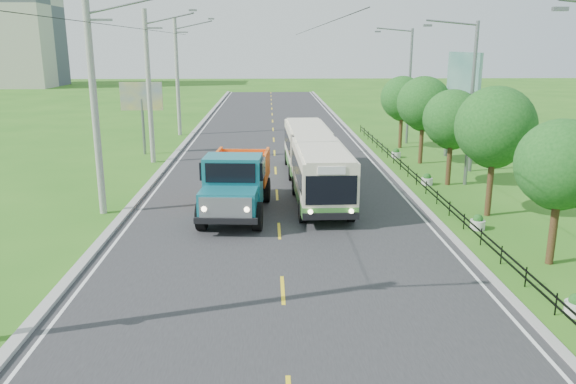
{
  "coord_description": "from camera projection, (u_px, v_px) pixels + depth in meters",
  "views": [
    {
      "loc": [
        -0.41,
        -16.83,
        7.73
      ],
      "look_at": [
        0.36,
        5.39,
        1.9
      ],
      "focal_mm": 35.0,
      "sensor_mm": 36.0,
      "label": 1
    }
  ],
  "objects": [
    {
      "name": "billboard_left",
      "position": [
        142.0,
        101.0,
        40.15
      ],
      "size": [
        3.0,
        0.2,
        5.2
      ],
      "color": "slate",
      "rests_on": "ground"
    },
    {
      "name": "centre_dash",
      "position": [
        283.0,
        290.0,
        18.24
      ],
      "size": [
        0.12,
        2.2,
        0.0
      ],
      "primitive_type": "cube",
      "color": "yellow",
      "rests_on": "road"
    },
    {
      "name": "planter_front",
      "position": [
        576.0,
        306.0,
        16.53
      ],
      "size": [
        0.64,
        0.64,
        0.67
      ],
      "color": "silver",
      "rests_on": "ground"
    },
    {
      "name": "billboard_right",
      "position": [
        463.0,
        83.0,
        36.64
      ],
      "size": [
        0.24,
        6.0,
        7.3
      ],
      "color": "slate",
      "rests_on": "ground"
    },
    {
      "name": "edge_line_right",
      "position": [
        374.0,
        163.0,
        37.8
      ],
      "size": [
        0.12,
        120.0,
        0.0
      ],
      "primitive_type": "cube",
      "color": "silver",
      "rests_on": "road"
    },
    {
      "name": "pole_mid",
      "position": [
        149.0,
        86.0,
        36.98
      ],
      "size": [
        3.51,
        0.32,
        10.0
      ],
      "color": "gray",
      "rests_on": "ground"
    },
    {
      "name": "planter_near",
      "position": [
        478.0,
        223.0,
        24.26
      ],
      "size": [
        0.64,
        0.64,
        0.67
      ],
      "color": "silver",
      "rests_on": "ground"
    },
    {
      "name": "pole_near",
      "position": [
        95.0,
        105.0,
        25.38
      ],
      "size": [
        3.51,
        0.32,
        10.0
      ],
      "color": "gray",
      "rests_on": "ground"
    },
    {
      "name": "tree_fourth",
      "position": [
        452.0,
        122.0,
        31.34
      ],
      "size": [
        3.24,
        3.31,
        5.4
      ],
      "color": "#382314",
      "rests_on": "ground"
    },
    {
      "name": "dump_truck",
      "position": [
        236.0,
        179.0,
        26.16
      ],
      "size": [
        3.22,
        7.25,
        2.97
      ],
      "rotation": [
        0.0,
        0.0,
        -0.07
      ],
      "color": "#146979",
      "rests_on": "ground"
    },
    {
      "name": "tree_third",
      "position": [
        495.0,
        130.0,
        25.44
      ],
      "size": [
        3.6,
        3.62,
        6.0
      ],
      "color": "#382314",
      "rests_on": "ground"
    },
    {
      "name": "curb_right",
      "position": [
        381.0,
        163.0,
        37.81
      ],
      "size": [
        0.3,
        120.0,
        0.1
      ],
      "primitive_type": "cube",
      "color": "#9E9E99",
      "rests_on": "ground"
    },
    {
      "name": "edge_line_left",
      "position": [
        175.0,
        165.0,
        37.35
      ],
      "size": [
        0.12,
        120.0,
        0.0
      ],
      "primitive_type": "cube",
      "color": "silver",
      "rests_on": "road"
    },
    {
      "name": "tree_fifth",
      "position": [
        424.0,
        106.0,
        37.07
      ],
      "size": [
        3.48,
        3.52,
        5.8
      ],
      "color": "#382314",
      "rests_on": "ground"
    },
    {
      "name": "railing_right",
      "position": [
        417.0,
        180.0,
        31.97
      ],
      "size": [
        0.04,
        40.0,
        0.6
      ],
      "primitive_type": "cube",
      "color": "black",
      "rests_on": "ground"
    },
    {
      "name": "streetlight_mid",
      "position": [
        469.0,
        98.0,
        30.89
      ],
      "size": [
        3.02,
        0.2,
        9.07
      ],
      "color": "slate",
      "rests_on": "ground"
    },
    {
      "name": "pole_far",
      "position": [
        178.0,
        77.0,
        48.58
      ],
      "size": [
        3.51,
        0.32,
        10.0
      ],
      "color": "gray",
      "rests_on": "ground"
    },
    {
      "name": "road",
      "position": [
        275.0,
        164.0,
        37.58
      ],
      "size": [
        14.0,
        120.0,
        0.02
      ],
      "primitive_type": "cube",
      "color": "#28282B",
      "rests_on": "ground"
    },
    {
      "name": "planter_far",
      "position": [
        396.0,
        154.0,
        39.73
      ],
      "size": [
        0.64,
        0.64,
        0.67
      ],
      "color": "silver",
      "rests_on": "ground"
    },
    {
      "name": "ground",
      "position": [
        283.0,
        290.0,
        18.25
      ],
      "size": [
        240.0,
        240.0,
        0.0
      ],
      "primitive_type": "plane",
      "color": "#296618",
      "rests_on": "ground"
    },
    {
      "name": "curb_left",
      "position": [
        167.0,
        164.0,
        37.32
      ],
      "size": [
        0.4,
        120.0,
        0.15
      ],
      "primitive_type": "cube",
      "color": "#9E9E99",
      "rests_on": "ground"
    },
    {
      "name": "bus",
      "position": [
        313.0,
        157.0,
        30.88
      ],
      "size": [
        2.79,
        15.15,
        2.91
      ],
      "rotation": [
        0.0,
        0.0,
        0.02
      ],
      "color": "#397A30",
      "rests_on": "ground"
    },
    {
      "name": "tree_second",
      "position": [
        560.0,
        169.0,
        19.75
      ],
      "size": [
        3.18,
        3.26,
        5.3
      ],
      "color": "#382314",
      "rests_on": "ground"
    },
    {
      "name": "tree_back",
      "position": [
        402.0,
        100.0,
        42.92
      ],
      "size": [
        3.3,
        3.36,
        5.5
      ],
      "color": "#382314",
      "rests_on": "ground"
    },
    {
      "name": "planter_mid",
      "position": [
        427.0,
        180.0,
        32.0
      ],
      "size": [
        0.64,
        0.64,
        0.67
      ],
      "color": "silver",
      "rests_on": "ground"
    },
    {
      "name": "streetlight_far",
      "position": [
        408.0,
        82.0,
        44.43
      ],
      "size": [
        3.02,
        0.2,
        9.07
      ],
      "color": "slate",
      "rests_on": "ground"
    }
  ]
}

